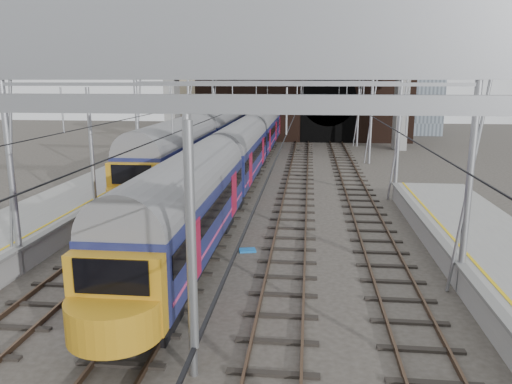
# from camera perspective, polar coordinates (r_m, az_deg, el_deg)

# --- Properties ---
(tracks) EXTENTS (14.40, 80.00, 0.22)m
(tracks) POSITION_cam_1_polar(r_m,az_deg,el_deg) (25.37, -0.47, -4.09)
(tracks) COLOR #4C3828
(tracks) RESTS_ON ground
(overhead_line) EXTENTS (16.80, 80.00, 8.00)m
(overhead_line) POSITION_cam_1_polar(r_m,az_deg,el_deg) (30.76, 0.90, 11.24)
(overhead_line) COLOR gray
(overhead_line) RESTS_ON ground
(retaining_wall) EXTENTS (28.00, 2.75, 9.00)m
(retaining_wall) POSITION_cam_1_polar(r_m,az_deg,el_deg) (61.16, 4.83, 9.83)
(retaining_wall) COLOR black
(retaining_wall) RESTS_ON ground
(overbridge) EXTENTS (28.00, 3.00, 9.25)m
(overbridge) POSITION_cam_1_polar(r_m,az_deg,el_deg) (55.20, 3.25, 12.59)
(overbridge) COLOR gray
(overbridge) RESTS_ON ground
(city_skyline) EXTENTS (37.50, 27.50, 60.00)m
(city_skyline) POSITION_cam_1_polar(r_m,az_deg,el_deg) (80.21, 6.35, 19.60)
(city_skyline) COLOR tan
(city_skyline) RESTS_ON ground
(train_main) EXTENTS (2.61, 60.34, 4.55)m
(train_main) POSITION_cam_1_polar(r_m,az_deg,el_deg) (41.84, -0.54, 5.87)
(train_main) COLOR black
(train_main) RESTS_ON ground
(train_second) EXTENTS (2.80, 48.63, 4.82)m
(train_second) POSITION_cam_1_polar(r_m,az_deg,el_deg) (49.04, -4.31, 6.98)
(train_second) COLOR black
(train_second) RESTS_ON ground
(equip_cover_b) EXTENTS (0.82, 0.67, 0.09)m
(equip_cover_b) POSITION_cam_1_polar(r_m,az_deg,el_deg) (22.03, -0.99, -6.67)
(equip_cover_b) COLOR blue
(equip_cover_b) RESTS_ON ground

